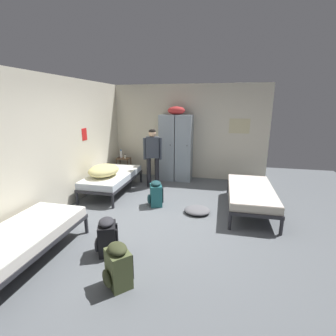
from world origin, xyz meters
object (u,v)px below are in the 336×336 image
shelf_unit (124,165)px  water_bottle (121,154)px  backpack_black (107,237)px  bedding_heap (104,170)px  locker_bank (176,146)px  bed_right (251,193)px  bed_left_rear (113,177)px  backpack_olive (118,266)px  clothes_pile_grey (197,210)px  person_traveler (153,153)px  lotion_bottle (125,156)px  backpack_teal (156,194)px  bed_left_front (21,238)px

shelf_unit → water_bottle: bearing=166.0°
water_bottle → backpack_black: 4.01m
bedding_heap → backpack_black: 2.45m
locker_bank → water_bottle: bearing=-178.1°
locker_bank → bed_right: (1.90, -1.78, -0.59)m
bed_left_rear → backpack_olive: (1.46, -3.00, -0.12)m
bed_right → clothes_pile_grey: 1.15m
backpack_olive → backpack_black: 0.73m
person_traveler → lotion_bottle: person_traveler is taller
backpack_teal → backpack_black: 1.86m
shelf_unit → backpack_black: shelf_unit is taller
bed_left_rear → person_traveler: 1.19m
bed_left_rear → bed_left_front: 2.88m
water_bottle → backpack_teal: size_ratio=0.45×
person_traveler → clothes_pile_grey: (1.32, -1.37, -0.86)m
bedding_heap → backpack_olive: size_ratio=1.56×
bed_left_rear → clothes_pile_grey: bearing=-19.2°
clothes_pile_grey → backpack_olive: bearing=-107.9°
person_traveler → clothes_pile_grey: size_ratio=2.91×
shelf_unit → backpack_black: 3.95m
backpack_teal → clothes_pile_grey: (0.93, -0.19, -0.20)m
locker_bank → backpack_olive: 4.45m
water_bottle → backpack_black: (1.36, -3.75, -0.42)m
bed_left_front → shelf_unit: bearing=93.4°
bed_left_front → backpack_olive: 1.47m
backpack_teal → backpack_black: bearing=-97.0°
bed_right → bedding_heap: bearing=177.8°
person_traveler → backpack_olive: size_ratio=2.76×
backpack_black → bedding_heap: bearing=117.3°
locker_bank → clothes_pile_grey: bearing=-68.3°
clothes_pile_grey → person_traveler: bearing=133.9°
backpack_black → clothes_pile_grey: (1.15, 1.66, -0.20)m
water_bottle → clothes_pile_grey: bearing=-39.8°
bed_right → water_bottle: water_bottle is taller
lotion_bottle → bed_right: bearing=-26.0°
backpack_teal → backpack_olive: bearing=-85.3°
locker_bank → bed_left_rear: size_ratio=1.09×
locker_bank → bed_left_front: bearing=-107.3°
locker_bank → shelf_unit: locker_bank is taller
bed_left_front → backpack_black: 1.14m
locker_bank → backpack_teal: locker_bank is taller
water_bottle → lotion_bottle: water_bottle is taller
shelf_unit → clothes_pile_grey: size_ratio=1.09×
lotion_bottle → backpack_black: size_ratio=0.25×
shelf_unit → lotion_bottle: (0.07, -0.04, 0.28)m
person_traveler → backpack_black: 3.10m
bed_left_front → lotion_bottle: size_ratio=13.73×
backpack_black → clothes_pile_grey: bearing=55.1°
person_traveler → backpack_black: (0.17, -3.03, -0.66)m
water_bottle → backpack_teal: 2.52m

